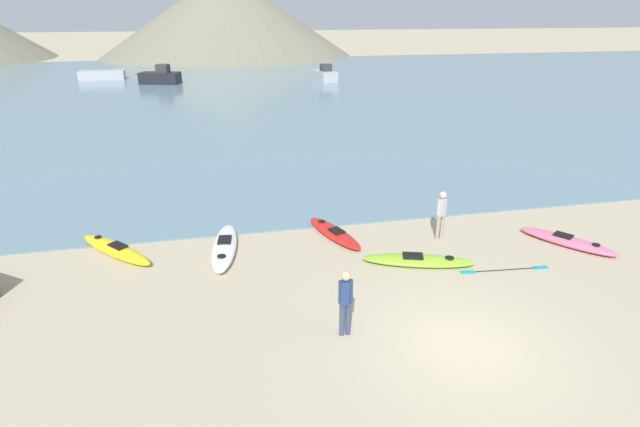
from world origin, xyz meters
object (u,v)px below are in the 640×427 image
object	(u,v)px
kayak_on_sand_3	(334,233)
moored_boat_0	(102,75)
kayak_on_sand_2	(116,249)
person_near_foreground	(345,299)
moored_boat_1	(160,77)
kayak_on_sand_0	(567,241)
loose_paddle	(505,270)
kayak_on_sand_4	(224,247)
moored_boat_2	(325,75)
person_near_waterline	(441,212)
kayak_on_sand_1	(418,260)

from	to	relation	value
kayak_on_sand_3	moored_boat_0	size ratio (longest dim) A/B	0.65
kayak_on_sand_2	person_near_foreground	xyz separation A→B (m)	(6.14, -5.74, 0.83)
moored_boat_1	kayak_on_sand_2	bearing A→B (deg)	-87.71
kayak_on_sand_0	person_near_foreground	bearing A→B (deg)	-159.36
moored_boat_1	loose_paddle	distance (m)	47.07
kayak_on_sand_4	moored_boat_2	bearing A→B (deg)	72.84
kayak_on_sand_4	moored_boat_2	xyz separation A→B (m)	(12.54, 40.62, 0.54)
kayak_on_sand_0	loose_paddle	world-z (taller)	kayak_on_sand_0
person_near_foreground	moored_boat_1	distance (m)	47.85
kayak_on_sand_4	person_near_waterline	size ratio (longest dim) A/B	2.09
kayak_on_sand_4	moored_boat_1	size ratio (longest dim) A/B	0.81
kayak_on_sand_1	kayak_on_sand_4	size ratio (longest dim) A/B	0.97
kayak_on_sand_4	loose_paddle	distance (m)	8.85
kayak_on_sand_0	person_near_waterline	world-z (taller)	person_near_waterline
kayak_on_sand_1	moored_boat_0	distance (m)	52.38
kayak_on_sand_1	moored_boat_2	world-z (taller)	moored_boat_2
kayak_on_sand_1	loose_paddle	distance (m)	2.61
kayak_on_sand_4	moored_boat_1	distance (m)	42.31
person_near_foreground	kayak_on_sand_0	bearing A→B (deg)	20.64
kayak_on_sand_2	kayak_on_sand_3	xyz separation A→B (m)	(7.24, -0.15, -0.04)
kayak_on_sand_0	loose_paddle	bearing A→B (deg)	-159.16
person_near_foreground	kayak_on_sand_4	bearing A→B (deg)	117.27
kayak_on_sand_0	moored_boat_2	world-z (taller)	moored_boat_2
kayak_on_sand_4	person_near_foreground	size ratio (longest dim) A/B	2.08
kayak_on_sand_1	person_near_foreground	size ratio (longest dim) A/B	2.02
kayak_on_sand_3	moored_boat_0	distance (m)	49.26
kayak_on_sand_0	kayak_on_sand_2	bearing A→B (deg)	170.34
kayak_on_sand_3	person_near_foreground	distance (m)	5.77
person_near_waterline	loose_paddle	size ratio (longest dim) A/B	0.62
kayak_on_sand_0	moored_boat_1	size ratio (longest dim) A/B	0.67
loose_paddle	moored_boat_0	bearing A→B (deg)	111.88
kayak_on_sand_0	kayak_on_sand_1	bearing A→B (deg)	-177.63
kayak_on_sand_4	loose_paddle	world-z (taller)	kayak_on_sand_4
person_near_foreground	moored_boat_1	xyz separation A→B (m)	(-7.80, 47.21, -0.24)
loose_paddle	kayak_on_sand_0	bearing A→B (deg)	20.84
person_near_foreground	loose_paddle	distance (m)	6.05
moored_boat_0	kayak_on_sand_4	bearing A→B (deg)	-75.84
kayak_on_sand_0	person_near_waterline	distance (m)	4.31
kayak_on_sand_1	moored_boat_0	xyz separation A→B (m)	(-17.72, 49.29, 0.40)
moored_boat_1	kayak_on_sand_4	bearing A→B (deg)	-83.06
kayak_on_sand_1	kayak_on_sand_3	bearing A→B (deg)	128.42
kayak_on_sand_3	loose_paddle	xyz separation A→B (m)	(4.49, -3.50, -0.11)
person_near_foreground	loose_paddle	size ratio (longest dim) A/B	0.63
kayak_on_sand_2	moored_boat_1	world-z (taller)	moored_boat_1
kayak_on_sand_0	person_near_foreground	size ratio (longest dim) A/B	1.72
moored_boat_0	moored_boat_1	world-z (taller)	moored_boat_1
moored_boat_1	person_near_waterline	bearing A→B (deg)	-73.77
person_near_waterline	loose_paddle	world-z (taller)	person_near_waterline
kayak_on_sand_4	moored_boat_0	size ratio (longest dim) A/B	0.75
kayak_on_sand_2	person_near_waterline	world-z (taller)	person_near_waterline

